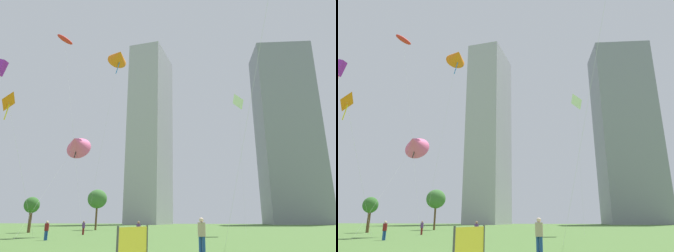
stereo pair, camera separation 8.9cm
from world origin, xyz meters
The scene contains 15 objects.
person_standing_0 centered at (0.01, 12.41, 0.95)m, with size 0.36×0.36×1.64m.
person_standing_2 centered at (-10.55, 22.27, 0.94)m, with size 0.36×0.36×1.63m.
person_standing_3 centered at (6.71, 3.28, 1.07)m, with size 0.41×0.41×1.86m.
person_standing_4 centered at (-8.47, 11.78, 0.96)m, with size 0.37×0.37×1.66m.
kite_flying_0 centered at (-7.82, 23.93, 25.06)m, with size 7.61×6.24×26.72m.
kite_flying_1 centered at (-24.00, 19.21, 22.80)m, with size 8.49×6.37×24.09m.
kite_flying_4 centered at (-10.60, 19.05, 10.74)m, with size 3.58×9.90×12.53m.
kite_flying_5 centered at (-15.03, 20.73, 27.05)m, with size 8.23×4.43×27.88m.
kite_flying_6 centered at (9.01, 29.24, 18.14)m, with size 1.78×3.30×19.02m.
kite_flying_7 centered at (-13.73, 10.65, 13.08)m, with size 2.01×5.48×13.98m.
park_tree_0 centered at (-21.36, 26.32, 3.74)m, with size 2.19×2.19×4.99m.
park_tree_1 centered at (-17.69, 39.74, 5.45)m, with size 3.52×3.52×7.20m.
distant_highrise_0 centered at (-30.90, 115.01, 39.59)m, with size 14.04×23.67×79.17m, color #A8A8AD.
distant_highrise_1 centered at (28.94, 127.00, 39.63)m, with size 24.13×19.94×79.25m, color gray.
event_banner centered at (4.81, -1.97, 0.81)m, with size 0.49×2.19×1.53m.
Camera 1 is at (9.10, -13.75, 1.73)m, focal length 32.83 mm.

